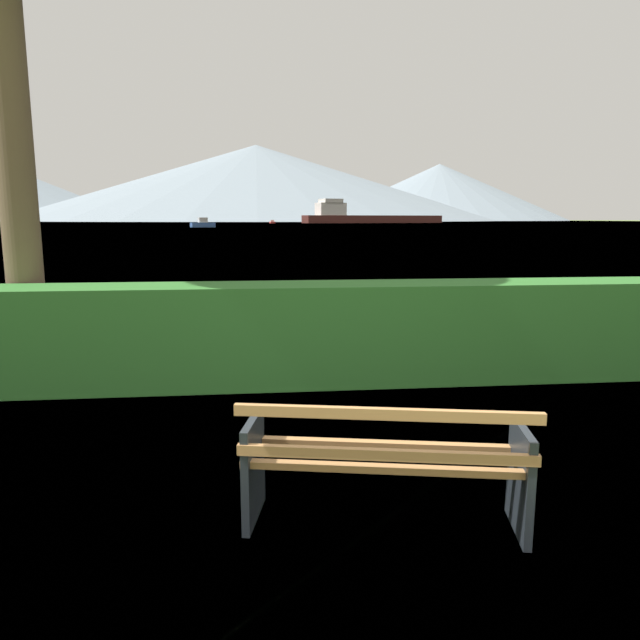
% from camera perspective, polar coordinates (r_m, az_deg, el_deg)
% --- Properties ---
extents(ground_plane, '(1400.00, 1400.00, 0.00)m').
position_cam_1_polar(ground_plane, '(4.03, 6.14, -18.91)').
color(ground_plane, olive).
extents(water_surface, '(620.00, 620.00, 0.00)m').
position_cam_1_polar(water_surface, '(311.99, -6.05, 9.41)').
color(water_surface, slate).
rests_on(water_surface, ground_plane).
extents(park_bench, '(1.84, 0.91, 0.87)m').
position_cam_1_polar(park_bench, '(3.78, 6.27, -13.66)').
color(park_bench, '#A0703F').
rests_on(park_bench, ground_plane).
extents(hedge_row, '(13.09, 0.83, 1.18)m').
position_cam_1_polar(hedge_row, '(6.97, 0.42, -1.28)').
color(hedge_row, '#2D6B28').
rests_on(hedge_row, ground_plane).
extents(cargo_ship_large, '(65.90, 26.43, 10.33)m').
position_cam_1_polar(cargo_ship_large, '(265.12, 4.27, 10.00)').
color(cargo_ship_large, '#471E19').
rests_on(cargo_ship_large, water_surface).
extents(sailboat_mid, '(2.40, 5.26, 1.40)m').
position_cam_1_polar(sailboat_mid, '(247.77, -4.66, 9.45)').
color(sailboat_mid, '#B2332D').
rests_on(sailboat_mid, water_surface).
extents(tender_far, '(5.70, 3.81, 2.19)m').
position_cam_1_polar(tender_far, '(136.04, -11.31, 9.14)').
color(tender_far, '#335693').
rests_on(tender_far, water_surface).
extents(distant_hills, '(698.36, 437.76, 69.35)m').
position_cam_1_polar(distant_hills, '(574.11, -8.66, 12.74)').
color(distant_hills, gray).
rests_on(distant_hills, ground_plane).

